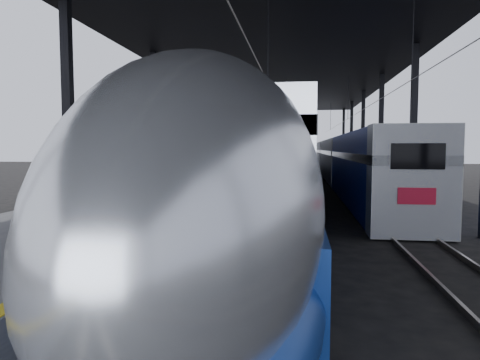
# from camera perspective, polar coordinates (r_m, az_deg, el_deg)

# --- Properties ---
(ground) EXTENTS (160.00, 160.00, 0.00)m
(ground) POSITION_cam_1_polar(r_m,az_deg,el_deg) (11.62, -8.37, -11.42)
(ground) COLOR black
(ground) RESTS_ON ground
(platform) EXTENTS (6.00, 80.00, 1.00)m
(platform) POSITION_cam_1_polar(r_m,az_deg,el_deg) (31.56, -4.27, -0.52)
(platform) COLOR #4C4C4F
(platform) RESTS_ON ground
(yellow_strip) EXTENTS (0.30, 80.00, 0.01)m
(yellow_strip) POSITION_cam_1_polar(r_m,az_deg,el_deg) (31.05, 0.78, 0.35)
(yellow_strip) COLOR gold
(yellow_strip) RESTS_ON platform
(rails) EXTENTS (6.52, 80.00, 0.16)m
(rails) POSITION_cam_1_polar(r_m,az_deg,el_deg) (30.91, 10.39, -1.46)
(rails) COLOR slate
(rails) RESTS_ON ground
(canopy) EXTENTS (18.00, 75.00, 9.47)m
(canopy) POSITION_cam_1_polar(r_m,az_deg,el_deg) (31.33, 5.69, 15.26)
(canopy) COLOR black
(canopy) RESTS_ON ground
(tgv_train) EXTENTS (3.16, 65.20, 4.52)m
(tgv_train) POSITION_cam_1_polar(r_m,az_deg,el_deg) (33.68, 5.97, 2.52)
(tgv_train) COLOR silver
(tgv_train) RESTS_ON ground
(second_train) EXTENTS (2.87, 56.05, 3.95)m
(second_train) POSITION_cam_1_polar(r_m,az_deg,el_deg) (42.15, 13.19, 2.63)
(second_train) COLOR navy
(second_train) RESTS_ON ground
(child) EXTENTS (0.36, 0.24, 0.99)m
(child) POSITION_cam_1_polar(r_m,az_deg,el_deg) (9.89, -20.52, -5.56)
(child) COLOR #4C2219
(child) RESTS_ON platform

